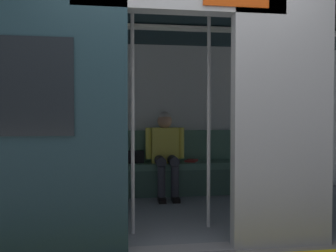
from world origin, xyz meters
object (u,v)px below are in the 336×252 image
(handbag, at_px, (135,157))
(grab_pole_door, at_px, (133,121))
(train_car, at_px, (159,83))
(bench_seat, at_px, (155,170))
(grab_pole_far, at_px, (209,121))
(person_seated, at_px, (165,148))
(book, at_px, (191,161))

(handbag, height_order, grab_pole_door, grab_pole_door)
(train_car, xyz_separation_m, bench_seat, (-0.05, -0.94, -1.15))
(train_car, relative_size, bench_seat, 2.22)
(train_car, relative_size, grab_pole_far, 2.95)
(person_seated, relative_size, book, 5.41)
(person_seated, xyz_separation_m, grab_pole_door, (0.52, 1.55, 0.40))
(train_car, bearing_deg, bench_seat, -93.31)
(bench_seat, distance_m, grab_pole_door, 1.80)
(grab_pole_far, bearing_deg, train_car, -51.75)
(person_seated, xyz_separation_m, book, (-0.40, -0.12, -0.20))
(book, relative_size, grab_pole_far, 0.10)
(book, bearing_deg, grab_pole_far, 111.20)
(person_seated, bearing_deg, book, -163.67)
(grab_pole_door, bearing_deg, book, -119.06)
(person_seated, bearing_deg, train_car, 77.60)
(train_car, distance_m, handbag, 1.39)
(bench_seat, distance_m, grab_pole_far, 1.71)
(grab_pole_far, bearing_deg, grab_pole_door, 7.41)
(grab_pole_door, bearing_deg, grab_pole_far, -172.59)
(bench_seat, bearing_deg, person_seated, 159.69)
(person_seated, distance_m, handbag, 0.46)
(train_car, distance_m, book, 1.56)
(handbag, height_order, grab_pole_far, grab_pole_far)
(bench_seat, xyz_separation_m, book, (-0.54, -0.06, 0.12))
(person_seated, xyz_separation_m, grab_pole_far, (-0.24, 1.45, 0.40))
(bench_seat, height_order, book, book)
(bench_seat, distance_m, handbag, 0.35)
(book, bearing_deg, bench_seat, 33.72)
(person_seated, bearing_deg, bench_seat, -20.31)
(handbag, relative_size, grab_pole_door, 0.12)
(handbag, distance_m, grab_pole_door, 1.73)
(person_seated, xyz_separation_m, handbag, (0.43, -0.09, -0.13))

